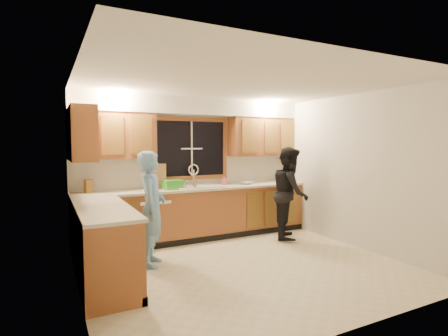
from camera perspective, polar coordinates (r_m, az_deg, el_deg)
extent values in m
plane|color=beige|center=(5.04, 3.11, -15.64)|extent=(4.20, 4.20, 0.00)
plane|color=white|center=(4.81, 3.23, 13.66)|extent=(4.20, 4.20, 0.00)
plane|color=beige|center=(6.47, -5.33, 0.07)|extent=(4.20, 0.00, 4.20)
plane|color=beige|center=(4.13, -22.91, -2.46)|extent=(0.00, 3.80, 3.80)
plane|color=beige|center=(6.09, 20.49, -0.41)|extent=(0.00, 3.80, 3.80)
cube|color=#9A562C|center=(6.30, -4.26, -7.47)|extent=(4.20, 0.60, 0.88)
cube|color=#9A562C|center=(4.66, -19.20, -11.82)|extent=(0.60, 1.90, 0.88)
cube|color=beige|center=(6.22, -4.23, -3.33)|extent=(4.20, 0.63, 0.04)
cube|color=beige|center=(4.56, -19.14, -6.23)|extent=(0.63, 1.90, 0.04)
cube|color=#9A562C|center=(5.91, -17.74, 5.10)|extent=(1.35, 0.33, 0.75)
cube|color=#9A562C|center=(6.97, 6.14, 5.07)|extent=(1.35, 0.33, 0.75)
cube|color=#9A562C|center=(5.24, -22.18, 5.16)|extent=(0.33, 0.90, 0.75)
cube|color=silver|center=(6.33, -4.80, 9.95)|extent=(4.20, 0.35, 0.30)
cube|color=black|center=(6.45, -5.33, 3.16)|extent=(1.30, 0.01, 1.00)
cube|color=#9A562C|center=(6.46, -5.33, 7.92)|extent=(1.44, 0.03, 0.07)
cube|color=#9A562C|center=(6.47, -5.27, -1.58)|extent=(1.44, 0.03, 0.07)
cube|color=#9A562C|center=(6.22, -11.18, 3.08)|extent=(0.07, 0.03, 1.00)
cube|color=#9A562C|center=(6.73, 0.13, 3.22)|extent=(0.07, 0.03, 1.00)
cube|color=white|center=(6.23, -4.29, -3.04)|extent=(0.86, 0.52, 0.03)
cube|color=white|center=(6.16, -6.09, -3.97)|extent=(0.38, 0.42, 0.18)
cube|color=white|center=(6.32, -2.52, -3.75)|extent=(0.38, 0.42, 0.18)
cylinder|color=white|center=(6.39, -4.99, -1.51)|extent=(0.04, 0.04, 0.28)
torus|color=white|center=(6.38, -5.00, -0.26)|extent=(0.21, 0.03, 0.21)
cube|color=silver|center=(6.03, -11.77, -8.36)|extent=(0.60, 0.56, 0.82)
cube|color=silver|center=(4.11, -18.08, -13.77)|extent=(0.58, 0.75, 0.90)
imported|color=#6999C6|center=(4.96, -11.72, -6.48)|extent=(0.58, 0.68, 1.59)
imported|color=black|center=(6.37, 10.75, -3.97)|extent=(0.97, 1.01, 1.63)
cube|color=olive|center=(5.89, -21.23, -2.78)|extent=(0.14, 0.13, 0.21)
cube|color=tan|center=(6.19, -10.90, -1.27)|extent=(0.34, 0.20, 0.42)
cube|color=green|center=(6.02, -8.36, -2.68)|extent=(0.34, 0.32, 0.15)
imported|color=#F35C82|center=(6.54, -0.03, -2.03)|extent=(0.09, 0.09, 0.17)
imported|color=silver|center=(6.64, 3.74, -2.45)|extent=(0.25, 0.25, 0.05)
cylinder|color=tan|center=(5.96, -6.46, -2.93)|extent=(0.06, 0.06, 0.11)
cylinder|color=tan|center=(6.00, -4.75, -2.81)|extent=(0.07, 0.07, 0.12)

